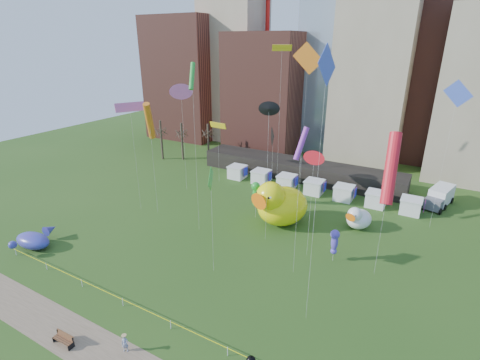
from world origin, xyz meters
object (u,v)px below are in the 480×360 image
Objects in this scene: big_duck at (280,204)px; seahorse_purple at (335,240)px; small_duck at (358,218)px; whale_inflatable at (34,240)px; park_bench at (64,339)px; seahorse_green at (255,192)px; woman at (125,344)px; box_truck at (440,196)px.

big_duck is 10.66m from seahorse_purple.
small_duck is 42.25m from whale_inflatable.
park_bench is at bearing -128.71° from seahorse_purple.
small_duck is 0.86× the size of seahorse_green.
big_duck is 27.14m from woman.
big_duck is 4.72× the size of park_bench.
whale_inflatable is 4.00× the size of woman.
big_duck is at bearing 59.20° from woman.
park_bench is 1.28× the size of woman.
whale_inflatable is at bearing -123.44° from box_truck.
seahorse_green is 3.51× the size of woman.
woman is (-11.80, -31.16, -0.74)m from small_duck.
seahorse_purple is at bearing -98.42° from box_truck.
seahorse_green is 2.74× the size of park_bench.
small_duck is at bearing 61.61° from park_bench.
seahorse_green reaches higher than woman.
park_bench is at bearing -116.68° from seahorse_green.
big_duck is at bearing -138.10° from small_duck.
big_duck is 3.94m from seahorse_green.
park_bench is 0.28× the size of box_truck.
seahorse_green is 0.77× the size of box_truck.
seahorse_purple is at bearing -42.36° from seahorse_green.
big_duck reaches higher than box_truck.
whale_inflatable is 58.40m from box_truck.
small_duck is (9.85, 4.18, -1.55)m from big_duck.
big_duck is 32.00m from whale_inflatable.
box_truck is at bearing 62.81° from seahorse_purple.
woman reaches higher than park_bench.
seahorse_purple reaches higher than woman.
small_duck is at bearing 42.60° from woman.
box_truck is (26.34, 47.21, 0.93)m from park_bench.
woman is at bearing -20.94° from whale_inflatable.
big_duck is 6.04× the size of woman.
woman is at bearing -106.26° from seahorse_green.
box_truck is (9.40, 14.01, -0.06)m from small_duck.
box_truck is (19.24, 18.20, -1.61)m from big_duck.
box_truck is at bearing 59.50° from park_bench.
park_bench is (-7.10, -29.01, -2.54)m from big_duck.
seahorse_purple is (-0.63, -9.53, 1.26)m from small_duck.
whale_inflatable is at bearing -159.30° from seahorse_purple.
box_truck is at bearing 38.21° from woman.
small_duck is 16.87m from box_truck.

